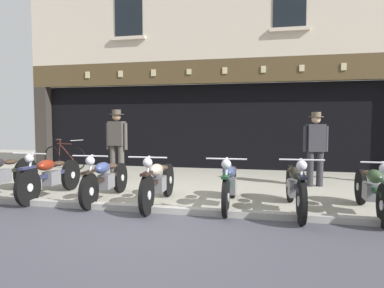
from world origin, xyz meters
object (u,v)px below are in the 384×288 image
object	(u,v)px
motorcycle_far_right	(372,188)
shopkeeper_center	(315,146)
motorcycle_left	(51,175)
leaning_bicycle	(64,156)
motorcycle_far_left	(1,174)
motorcycle_center_left	(106,178)
salesman_left	(117,141)
advert_board_far	(126,116)
advert_board_near	(161,118)
motorcycle_center	(158,181)
motorcycle_center_right	(230,183)
motorcycle_right	(295,185)

from	to	relation	value
motorcycle_far_right	shopkeeper_center	distance (m)	2.39
motorcycle_left	leaning_bicycle	xyz separation A→B (m)	(-2.12, 3.71, -0.06)
motorcycle_left	shopkeeper_center	size ratio (longest dim) A/B	1.22
motorcycle_left	shopkeeper_center	distance (m)	5.59
motorcycle_far_left	leaning_bicycle	world-z (taller)	motorcycle_far_left
leaning_bicycle	motorcycle_center_left	bearing A→B (deg)	56.37
salesman_left	shopkeeper_center	bearing A→B (deg)	-172.85
motorcycle_left	advert_board_far	bearing A→B (deg)	-86.33
motorcycle_left	advert_board_near	xyz separation A→B (m)	(0.73, 4.72, 1.14)
advert_board_far	motorcycle_center	bearing A→B (deg)	-61.31
shopkeeper_center	advert_board_near	bearing A→B (deg)	-42.49
advert_board_near	advert_board_far	bearing A→B (deg)	180.00
salesman_left	motorcycle_far_left	bearing A→B (deg)	57.87
motorcycle_center_right	leaning_bicycle	xyz separation A→B (m)	(-5.53, 3.69, -0.04)
salesman_left	advert_board_near	bearing A→B (deg)	-91.78
motorcycle_far_right	advert_board_far	world-z (taller)	advert_board_far
motorcycle_right	motorcycle_left	bearing A→B (deg)	-3.43
motorcycle_far_right	advert_board_far	distance (m)	7.82
motorcycle_center_left	motorcycle_far_left	bearing A→B (deg)	-0.42
motorcycle_center_right	motorcycle_right	distance (m)	1.07
motorcycle_far_left	shopkeeper_center	world-z (taller)	shopkeeper_center
salesman_left	advert_board_near	world-z (taller)	advert_board_near
motorcycle_far_left	motorcycle_center_right	world-z (taller)	motorcycle_far_left
motorcycle_left	motorcycle_right	world-z (taller)	motorcycle_right
motorcycle_right	salesman_left	xyz separation A→B (m)	(-4.02, 2.07, 0.54)
motorcycle_far_left	motorcycle_left	bearing A→B (deg)	-174.17
salesman_left	motorcycle_center_right	bearing A→B (deg)	150.46
motorcycle_left	advert_board_near	size ratio (longest dim) A/B	2.13
motorcycle_far_left	motorcycle_left	world-z (taller)	motorcycle_far_left
motorcycle_center_right	advert_board_far	xyz separation A→B (m)	(-3.88, 4.70, 1.22)
motorcycle_center	motorcycle_center_left	bearing A→B (deg)	-8.81
motorcycle_far_right	shopkeeper_center	xyz separation A→B (m)	(-0.52, 2.28, 0.50)
salesman_left	shopkeeper_center	world-z (taller)	salesman_left
motorcycle_center_right	motorcycle_far_right	size ratio (longest dim) A/B	0.98
motorcycle_center_left	motorcycle_center_right	distance (m)	2.27
salesman_left	shopkeeper_center	xyz separation A→B (m)	(4.64, 0.27, -0.05)
motorcycle_right	shopkeeper_center	world-z (taller)	shopkeeper_center
motorcycle_right	motorcycle_far_right	bearing A→B (deg)	-178.88
salesman_left	shopkeeper_center	distance (m)	4.65
motorcycle_left	salesman_left	size ratio (longest dim) A/B	1.17
motorcycle_left	motorcycle_center_right	distance (m)	3.41
motorcycle_far_left	motorcycle_center_right	distance (m)	4.45
advert_board_near	advert_board_far	distance (m)	1.20
motorcycle_left	shopkeeper_center	bearing A→B (deg)	-158.28
motorcycle_center_right	advert_board_near	world-z (taller)	advert_board_near
shopkeeper_center	motorcycle_right	bearing A→B (deg)	62.09
motorcycle_center_left	motorcycle_center	world-z (taller)	motorcycle_center
motorcycle_center_right	motorcycle_far_right	distance (m)	2.21
advert_board_near	leaning_bicycle	world-z (taller)	advert_board_near
motorcycle_left	motorcycle_center_left	world-z (taller)	motorcycle_left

